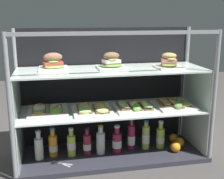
# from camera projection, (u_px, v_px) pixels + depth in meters

# --- Properties ---
(ground_plane) EXTENTS (6.00, 6.00, 0.02)m
(ground_plane) POSITION_uv_depth(u_px,v_px,m) (112.00, 157.00, 2.30)
(ground_plane) COLOR #423F3D
(ground_plane) RESTS_ON ground
(case_base_deck) EXTENTS (1.39, 0.49, 0.04)m
(case_base_deck) POSITION_uv_depth(u_px,v_px,m) (112.00, 154.00, 2.30)
(case_base_deck) COLOR #2D2D37
(case_base_deck) RESTS_ON ground
(case_frame) EXTENTS (1.39, 0.49, 0.96)m
(case_frame) POSITION_uv_depth(u_px,v_px,m) (108.00, 86.00, 2.33)
(case_frame) COLOR gray
(case_frame) RESTS_ON ground
(riser_lower_tier) EXTENTS (1.33, 0.43, 0.33)m
(riser_lower_tier) POSITION_uv_depth(u_px,v_px,m) (112.00, 132.00, 2.25)
(riser_lower_tier) COLOR silver
(riser_lower_tier) RESTS_ON case_base_deck
(shelf_lower_glass) EXTENTS (1.35, 0.44, 0.01)m
(shelf_lower_glass) POSITION_uv_depth(u_px,v_px,m) (112.00, 110.00, 2.21)
(shelf_lower_glass) COLOR silver
(shelf_lower_glass) RESTS_ON riser_lower_tier
(riser_upper_tier) EXTENTS (1.33, 0.43, 0.29)m
(riser_upper_tier) POSITION_uv_depth(u_px,v_px,m) (112.00, 90.00, 2.18)
(riser_upper_tier) COLOR silver
(riser_upper_tier) RESTS_ON shelf_lower_glass
(shelf_upper_glass) EXTENTS (1.35, 0.44, 0.01)m
(shelf_upper_glass) POSITION_uv_depth(u_px,v_px,m) (112.00, 70.00, 2.14)
(shelf_upper_glass) COLOR silver
(shelf_upper_glass) RESTS_ON riser_upper_tier
(plated_roll_sandwich_right_of_center) EXTENTS (0.20, 0.20, 0.12)m
(plated_roll_sandwich_right_of_center) POSITION_uv_depth(u_px,v_px,m) (53.00, 64.00, 2.10)
(plated_roll_sandwich_right_of_center) COLOR white
(plated_roll_sandwich_right_of_center) RESTS_ON shelf_upper_glass
(plated_roll_sandwich_near_right_corner) EXTENTS (0.20, 0.20, 0.12)m
(plated_roll_sandwich_near_right_corner) POSITION_uv_depth(u_px,v_px,m) (111.00, 63.00, 2.15)
(plated_roll_sandwich_near_right_corner) COLOR white
(plated_roll_sandwich_near_right_corner) RESTS_ON shelf_upper_glass
(plated_roll_sandwich_far_left) EXTENTS (0.18, 0.18, 0.11)m
(plated_roll_sandwich_far_left) POSITION_uv_depth(u_px,v_px,m) (169.00, 62.00, 2.17)
(plated_roll_sandwich_far_left) COLOR white
(plated_roll_sandwich_far_left) RESTS_ON shelf_upper_glass
(open_sandwich_tray_far_right) EXTENTS (0.28, 0.29, 0.06)m
(open_sandwich_tray_far_right) POSITION_uv_depth(u_px,v_px,m) (47.00, 110.00, 2.13)
(open_sandwich_tray_far_right) COLOR white
(open_sandwich_tray_far_right) RESTS_ON shelf_lower_glass
(open_sandwich_tray_left_of_center) EXTENTS (0.28, 0.29, 0.06)m
(open_sandwich_tray_left_of_center) POSITION_uv_depth(u_px,v_px,m) (92.00, 109.00, 2.14)
(open_sandwich_tray_left_of_center) COLOR white
(open_sandwich_tray_left_of_center) RESTS_ON shelf_lower_glass
(open_sandwich_tray_right_of_center) EXTENTS (0.28, 0.29, 0.06)m
(open_sandwich_tray_right_of_center) POSITION_uv_depth(u_px,v_px,m) (134.00, 107.00, 2.21)
(open_sandwich_tray_right_of_center) COLOR white
(open_sandwich_tray_right_of_center) RESTS_ON shelf_lower_glass
(open_sandwich_tray_near_right_corner) EXTENTS (0.28, 0.29, 0.06)m
(open_sandwich_tray_near_right_corner) POSITION_uv_depth(u_px,v_px,m) (174.00, 104.00, 2.27)
(open_sandwich_tray_near_right_corner) COLOR white
(open_sandwich_tray_near_right_corner) RESTS_ON shelf_lower_glass
(juice_bottle_front_left_end) EXTENTS (0.06, 0.06, 0.22)m
(juice_bottle_front_left_end) POSITION_uv_depth(u_px,v_px,m) (39.00, 148.00, 2.17)
(juice_bottle_front_left_end) COLOR white
(juice_bottle_front_left_end) RESTS_ON case_base_deck
(juice_bottle_front_right_end) EXTENTS (0.06, 0.06, 0.22)m
(juice_bottle_front_right_end) POSITION_uv_depth(u_px,v_px,m) (53.00, 145.00, 2.22)
(juice_bottle_front_right_end) COLOR orange
(juice_bottle_front_right_end) RESTS_ON case_base_deck
(juice_bottle_back_right) EXTENTS (0.06, 0.06, 0.21)m
(juice_bottle_back_right) POSITION_uv_depth(u_px,v_px,m) (71.00, 145.00, 2.22)
(juice_bottle_back_right) COLOR #C1D84A
(juice_bottle_back_right) RESTS_ON case_base_deck
(juice_bottle_tucked_behind) EXTENTS (0.06, 0.06, 0.21)m
(juice_bottle_tucked_behind) POSITION_uv_depth(u_px,v_px,m) (87.00, 144.00, 2.25)
(juice_bottle_tucked_behind) COLOR #9C253D
(juice_bottle_tucked_behind) RESTS_ON case_base_deck
(juice_bottle_front_second) EXTENTS (0.07, 0.07, 0.22)m
(juice_bottle_front_second) POSITION_uv_depth(u_px,v_px,m) (101.00, 143.00, 2.25)
(juice_bottle_front_second) COLOR white
(juice_bottle_front_second) RESTS_ON case_base_deck
(juice_bottle_front_middle) EXTENTS (0.07, 0.07, 0.21)m
(juice_bottle_front_middle) POSITION_uv_depth(u_px,v_px,m) (117.00, 142.00, 2.28)
(juice_bottle_front_middle) COLOR maroon
(juice_bottle_front_middle) RESTS_ON case_base_deck
(juice_bottle_front_fourth) EXTENTS (0.06, 0.06, 0.25)m
(juice_bottle_front_fourth) POSITION_uv_depth(u_px,v_px,m) (131.00, 137.00, 2.33)
(juice_bottle_front_fourth) COLOR #A01B47
(juice_bottle_front_fourth) RESTS_ON case_base_deck
(juice_bottle_near_post) EXTENTS (0.06, 0.06, 0.23)m
(juice_bottle_near_post) POSITION_uv_depth(u_px,v_px,m) (146.00, 137.00, 2.33)
(juice_bottle_near_post) COLOR #B6D554
(juice_bottle_near_post) RESTS_ON case_base_deck
(juice_bottle_back_center) EXTENTS (0.06, 0.06, 0.22)m
(juice_bottle_back_center) POSITION_uv_depth(u_px,v_px,m) (160.00, 137.00, 2.36)
(juice_bottle_back_center) COLOR #B5CF48
(juice_bottle_back_center) RESTS_ON case_base_deck
(orange_fruit_beside_bottles) EXTENTS (0.07, 0.07, 0.07)m
(orange_fruit_beside_bottles) POSITION_uv_depth(u_px,v_px,m) (173.00, 138.00, 2.46)
(orange_fruit_beside_bottles) COLOR orange
(orange_fruit_beside_bottles) RESTS_ON case_base_deck
(orange_fruit_near_left_post) EXTENTS (0.07, 0.07, 0.07)m
(orange_fruit_near_left_post) POSITION_uv_depth(u_px,v_px,m) (179.00, 142.00, 2.38)
(orange_fruit_near_left_post) COLOR orange
(orange_fruit_near_left_post) RESTS_ON case_base_deck
(orange_fruit_rolled_forward) EXTENTS (0.08, 0.08, 0.08)m
(orange_fruit_rolled_forward) POSITION_uv_depth(u_px,v_px,m) (175.00, 147.00, 2.29)
(orange_fruit_rolled_forward) COLOR orange
(orange_fruit_rolled_forward) RESTS_ON case_base_deck
(kitchen_scissors) EXTENTS (0.15, 0.13, 0.01)m
(kitchen_scissors) POSITION_uv_depth(u_px,v_px,m) (57.00, 162.00, 2.12)
(kitchen_scissors) COLOR silver
(kitchen_scissors) RESTS_ON case_base_deck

